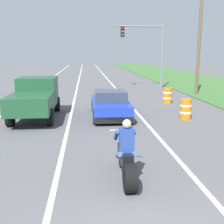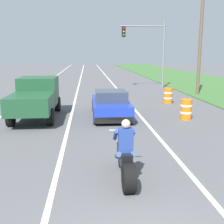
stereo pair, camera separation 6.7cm
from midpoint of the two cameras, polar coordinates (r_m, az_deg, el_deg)
lane_stripe_left_solid at (r=24.12m, az=-15.56°, el=3.62°), size 0.14×120.00×0.01m
lane_stripe_right_solid at (r=23.87m, az=1.72°, el=3.96°), size 0.14×120.00×0.01m
lane_stripe_centre_dashed at (r=23.73m, az=-6.97°, el=3.83°), size 0.14×120.00×0.01m
motorcycle_with_rider at (r=7.27m, az=2.96°, el=-9.40°), size 0.70×2.21×1.62m
sports_car_blue at (r=14.57m, az=-0.15°, el=1.49°), size 1.84×4.30×1.37m
pickup_truck_left_lane_dark_green at (r=14.68m, az=-14.87°, el=3.07°), size 2.02×4.80×1.98m
traffic_light_mast_near at (r=26.85m, az=7.74°, el=13.20°), size 4.21×0.34×6.00m
utility_pole_roadside at (r=23.14m, az=17.39°, el=13.82°), size 0.24×0.24×8.56m
construction_barrel_nearest at (r=14.48m, az=14.76°, el=0.54°), size 0.58×0.58×1.00m
construction_barrel_mid at (r=18.94m, az=11.28°, el=3.25°), size 0.58×0.58×1.00m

